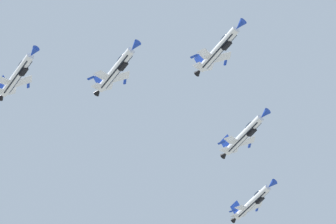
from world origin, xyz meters
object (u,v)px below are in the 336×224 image
Objects in this scene: fighter_jet_left_wing at (244,135)px; fighter_jet_left_outer at (253,202)px; fighter_jet_lead at (219,49)px; fighter_jet_right_outer at (17,74)px; fighter_jet_right_wing at (116,69)px.

fighter_jet_left_wing is 1.00× the size of fighter_jet_left_outer.
fighter_jet_lead is at bearing 38.82° from fighter_jet_left_wing.
fighter_jet_right_outer reaches higher than fighter_jet_left_wing.
fighter_jet_right_outer is (-20.22, 6.04, 2.06)m from fighter_jet_right_wing.
fighter_jet_left_wing is 1.00× the size of fighter_jet_right_outer.
fighter_jet_left_wing is (9.43, 19.86, -2.15)m from fighter_jet_lead.
fighter_jet_right_wing reaches higher than fighter_jet_left_wing.
fighter_jet_left_wing is at bearing -141.18° from fighter_jet_lead.
fighter_jet_right_outer is (-56.70, -27.99, 1.03)m from fighter_jet_left_outer.
fighter_jet_right_wing is 21.20m from fighter_jet_right_outer.
fighter_jet_lead is 1.00× the size of fighter_jet_right_wing.
fighter_jet_left_wing is 1.00× the size of fighter_jet_right_wing.
fighter_jet_lead reaches higher than fighter_jet_left_outer.
fighter_jet_lead is 21.49m from fighter_jet_right_wing.
fighter_jet_lead is 1.00× the size of fighter_jet_right_outer.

